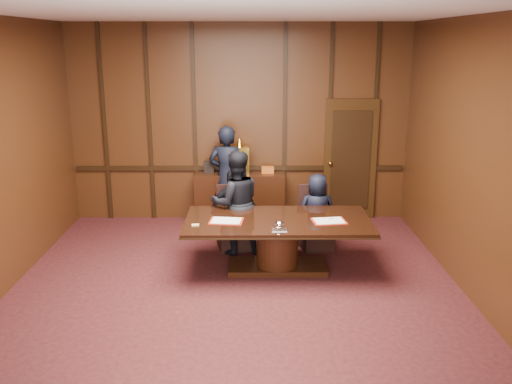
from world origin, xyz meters
TOP-DOWN VIEW (x-y plane):
  - room at (0.07, 0.14)m, footprint 7.00×7.04m
  - sideboard at (0.00, 3.26)m, footprint 1.60×0.45m
  - conference_table at (0.58, 1.10)m, footprint 2.62×1.32m
  - folder_left at (-0.14, 1.01)m, footprint 0.49×0.38m
  - folder_right at (1.29, 0.99)m, footprint 0.50×0.39m
  - inkstand at (0.58, 0.65)m, footprint 0.20×0.14m
  - notepad at (-0.55, 0.84)m, footprint 0.11×0.08m
  - chair_left at (-0.08, 1.98)m, footprint 0.57×0.57m
  - chair_right at (1.22, 1.98)m, footprint 0.58×0.58m
  - signatory_left at (-0.07, 1.90)m, footprint 0.79×0.43m
  - signatory_right at (1.23, 1.90)m, footprint 0.63×0.43m
  - witness_left at (-0.22, 3.10)m, footprint 0.73×0.56m
  - witness_right at (-0.03, 1.76)m, footprint 0.89×0.75m

SIDE VIEW (x-z plane):
  - chair_left at x=-0.08m, z-range -0.20..0.79m
  - chair_right at x=1.22m, z-range -0.20..0.79m
  - sideboard at x=0.00m, z-range -0.28..1.26m
  - conference_table at x=0.58m, z-range 0.13..0.89m
  - signatory_right at x=1.23m, z-range 0.00..1.22m
  - signatory_left at x=-0.07m, z-range 0.00..1.28m
  - notepad at x=-0.55m, z-range 0.76..0.77m
  - folder_left at x=-0.14m, z-range 0.76..0.78m
  - folder_right at x=1.29m, z-range 0.76..0.78m
  - witness_right at x=-0.03m, z-range 0.00..1.61m
  - inkstand at x=0.58m, z-range 0.76..0.87m
  - witness_left at x=-0.22m, z-range 0.00..1.79m
  - room at x=0.07m, z-range -0.03..3.47m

